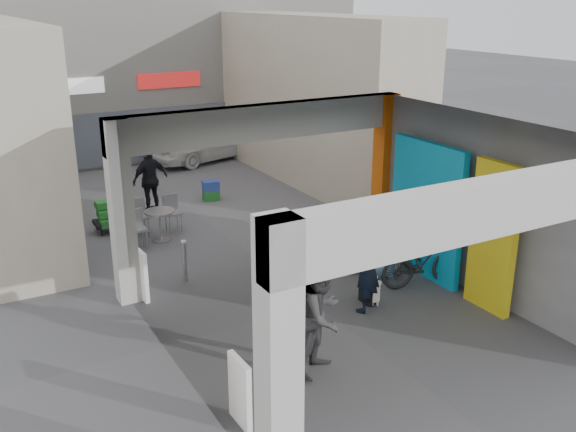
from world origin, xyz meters
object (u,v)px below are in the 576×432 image
man_elderly (383,240)px  bicycle_rear (424,261)px  white_van (204,141)px  man_back_turned (321,316)px  man_with_dog (367,266)px  produce_stand (118,218)px  man_crates (150,180)px  border_collie (372,291)px  cafe_set (152,225)px  bicycle_front (388,250)px

man_elderly → bicycle_rear: size_ratio=0.88×
man_elderly → white_van: 11.00m
man_back_turned → man_elderly: man_back_turned is taller
man_with_dog → bicycle_rear: (1.60, 0.29, -0.33)m
produce_stand → man_back_turned: size_ratio=0.61×
produce_stand → man_back_turned: man_back_turned is taller
man_crates → border_collie: bearing=88.0°
man_crates → man_with_dog: bearing=86.0°
man_crates → white_van: size_ratio=0.45×
cafe_set → man_with_dog: (2.25, -5.57, 0.56)m
man_elderly → bicycle_front: 0.35m
bicycle_rear → man_with_dog: bearing=112.0°
man_elderly → white_van: man_elderly is taller
cafe_set → man_elderly: size_ratio=0.93×
cafe_set → man_back_turned: bearing=-86.3°
cafe_set → bicycle_front: bearing=-50.7°
cafe_set → bicycle_rear: size_ratio=0.82×
white_van → cafe_set: bearing=132.6°
border_collie → bicycle_rear: 1.39m
cafe_set → white_van: size_ratio=0.36×
man_crates → bicycle_rear: man_crates is taller
bicycle_rear → border_collie: bearing=107.5°
produce_stand → bicycle_rear: size_ratio=0.63×
man_with_dog → man_back_turned: bearing=6.4°
border_collie → man_back_turned: bearing=-143.6°
border_collie → man_back_turned: (-2.04, -1.44, 0.67)m
bicycle_front → bicycle_rear: bearing=-138.9°
man_elderly → man_with_dog: bearing=-125.0°
man_with_dog → man_crates: (-1.66, 7.41, 0.04)m
man_elderly → border_collie: bearing=-122.9°
man_elderly → white_van: bearing=99.7°
border_collie → man_with_dog: 0.67m
border_collie → man_crates: size_ratio=0.37×
cafe_set → produce_stand: cafe_set is taller
produce_stand → man_with_dog: man_with_dog is taller
border_collie → man_back_turned: man_back_turned is taller
man_crates → bicycle_front: bearing=99.2°
cafe_set → man_crates: bearing=72.2°
cafe_set → bicycle_front: size_ratio=0.75×
man_with_dog → bicycle_front: bearing=-169.3°
bicycle_front → man_with_dog: bearing=156.2°
man_crates → cafe_set: bearing=55.6°
man_elderly → produce_stand: bearing=139.3°
man_with_dog → bicycle_rear: 1.66m
produce_stand → bicycle_rear: bicycle_rear is taller
bicycle_rear → cafe_set: bearing=47.9°
bicycle_front → bicycle_rear: 0.89m
produce_stand → man_back_turned: 7.88m
bicycle_rear → white_van: white_van is taller
border_collie → bicycle_front: 1.53m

